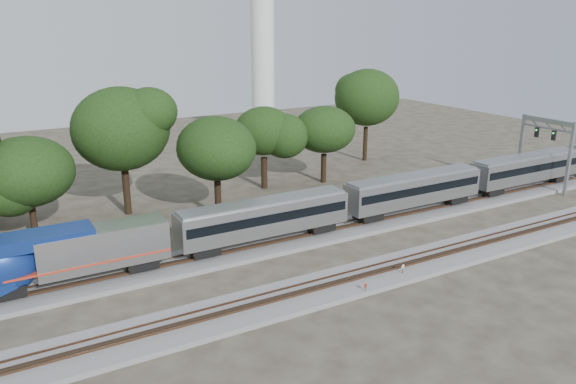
# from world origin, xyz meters

# --- Properties ---
(ground) EXTENTS (160.00, 160.00, 0.00)m
(ground) POSITION_xyz_m (0.00, 0.00, 0.00)
(ground) COLOR #383328
(ground) RESTS_ON ground
(track_far) EXTENTS (160.00, 5.00, 0.73)m
(track_far) POSITION_xyz_m (0.00, 6.00, 0.21)
(track_far) COLOR slate
(track_far) RESTS_ON ground
(track_near) EXTENTS (160.00, 5.00, 0.73)m
(track_near) POSITION_xyz_m (0.00, -4.00, 0.21)
(track_near) COLOR slate
(track_near) RESTS_ON ground
(train) EXTENTS (122.76, 2.98, 4.40)m
(train) POSITION_xyz_m (35.14, 6.00, 3.10)
(train) COLOR #AFB1B6
(train) RESTS_ON ground
(switch_stand_red) EXTENTS (0.32, 0.11, 1.00)m
(switch_stand_red) POSITION_xyz_m (1.35, -6.26, 0.64)
(switch_stand_red) COLOR #512D19
(switch_stand_red) RESTS_ON ground
(switch_stand_white) EXTENTS (0.36, 0.13, 1.15)m
(switch_stand_white) POSITION_xyz_m (5.96, -5.23, 0.74)
(switch_stand_white) COLOR #512D19
(switch_stand_white) RESTS_ON ground
(switch_lever) EXTENTS (0.53, 0.35, 0.30)m
(switch_lever) POSITION_xyz_m (5.80, -5.94, 0.15)
(switch_lever) COLOR #512D19
(switch_lever) RESTS_ON ground
(signal_gantry) EXTENTS (0.62, 7.31, 8.89)m
(signal_gantry) POSITION_xyz_m (38.07, 6.00, 6.48)
(signal_gantry) COLOR gray
(signal_gantry) RESTS_ON ground
(tree_2) EXTENTS (6.90, 6.90, 9.72)m
(tree_2) POSITION_xyz_m (-19.31, 18.95, 6.76)
(tree_2) COLOR black
(tree_2) RESTS_ON ground
(tree_3) EXTENTS (9.56, 9.56, 13.48)m
(tree_3) POSITION_xyz_m (-9.57, 22.03, 9.39)
(tree_3) COLOR black
(tree_3) RESTS_ON ground
(tree_4) EXTENTS (7.74, 7.74, 10.91)m
(tree_4) POSITION_xyz_m (-1.42, 16.00, 7.59)
(tree_4) COLOR black
(tree_4) RESTS_ON ground
(tree_5) EXTENTS (7.44, 7.44, 10.49)m
(tree_5) POSITION_xyz_m (7.97, 23.40, 7.30)
(tree_5) COLOR black
(tree_5) RESTS_ON ground
(tree_6) EXTENTS (7.10, 7.10, 10.01)m
(tree_6) POSITION_xyz_m (15.94, 21.97, 6.96)
(tree_6) COLOR black
(tree_6) RESTS_ON ground
(tree_7) EXTENTS (9.63, 9.63, 13.57)m
(tree_7) POSITION_xyz_m (27.95, 28.93, 9.46)
(tree_7) COLOR black
(tree_7) RESTS_ON ground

